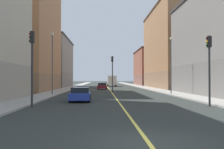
{
  "coord_description": "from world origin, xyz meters",
  "views": [
    {
      "loc": [
        -1.59,
        -8.02,
        2.17
      ],
      "look_at": [
        0.69,
        44.55,
        3.1
      ],
      "focal_mm": 38.59,
      "sensor_mm": 36.0,
      "label": 1
    }
  ],
  "objects_px": {
    "traffic_light_median_far": "(112,69)",
    "traffic_light_left_near": "(209,60)",
    "building_left_far": "(150,68)",
    "car_green": "(83,90)",
    "car_blue": "(80,94)",
    "building_right_midblock": "(28,25)",
    "car_maroon": "(102,86)",
    "building_left_mid": "(172,48)",
    "street_lamp_right_near": "(52,57)",
    "box_truck": "(112,81)",
    "street_lamp_left_near": "(171,60)",
    "traffic_light_right_near": "(32,58)",
    "building_right_distant": "(52,63)"
  },
  "relations": [
    {
      "from": "car_green",
      "to": "building_right_midblock",
      "type": "bearing_deg",
      "value": 134.56
    },
    {
      "from": "building_left_far",
      "to": "street_lamp_left_near",
      "type": "xyz_separation_m",
      "value": [
        -6.75,
        -47.46,
        -1.14
      ]
    },
    {
      "from": "building_right_midblock",
      "to": "traffic_light_median_far",
      "type": "bearing_deg",
      "value": -11.99
    },
    {
      "from": "building_right_distant",
      "to": "street_lamp_left_near",
      "type": "distance_m",
      "value": 38.82
    },
    {
      "from": "car_blue",
      "to": "street_lamp_right_near",
      "type": "bearing_deg",
      "value": 119.22
    },
    {
      "from": "traffic_light_left_near",
      "to": "box_truck",
      "type": "distance_m",
      "value": 50.32
    },
    {
      "from": "traffic_light_left_near",
      "to": "traffic_light_right_near",
      "type": "height_order",
      "value": "traffic_light_right_near"
    },
    {
      "from": "building_left_mid",
      "to": "street_lamp_right_near",
      "type": "xyz_separation_m",
      "value": [
        -22.52,
        -24.03,
        -4.39
      ]
    },
    {
      "from": "building_right_midblock",
      "to": "traffic_light_median_far",
      "type": "height_order",
      "value": "building_right_midblock"
    },
    {
      "from": "building_right_distant",
      "to": "street_lamp_left_near",
      "type": "relative_size",
      "value": 2.71
    },
    {
      "from": "street_lamp_left_near",
      "to": "box_truck",
      "type": "xyz_separation_m",
      "value": [
        -6.57,
        36.1,
        -3.15
      ]
    },
    {
      "from": "building_left_far",
      "to": "traffic_light_left_near",
      "type": "height_order",
      "value": "building_left_far"
    },
    {
      "from": "box_truck",
      "to": "street_lamp_right_near",
      "type": "bearing_deg",
      "value": -103.78
    },
    {
      "from": "traffic_light_left_near",
      "to": "car_maroon",
      "type": "height_order",
      "value": "traffic_light_left_near"
    },
    {
      "from": "building_left_far",
      "to": "car_blue",
      "type": "xyz_separation_m",
      "value": [
        -18.29,
        -56.47,
        -5.23
      ]
    },
    {
      "from": "building_right_distant",
      "to": "car_maroon",
      "type": "relative_size",
      "value": 4.77
    },
    {
      "from": "traffic_light_left_near",
      "to": "building_right_midblock",
      "type": "bearing_deg",
      "value": 131.33
    },
    {
      "from": "building_left_far",
      "to": "traffic_light_median_far",
      "type": "height_order",
      "value": "building_left_far"
    },
    {
      "from": "car_green",
      "to": "car_blue",
      "type": "xyz_separation_m",
      "value": [
        0.41,
        -8.84,
        0.06
      ]
    },
    {
      "from": "street_lamp_left_near",
      "to": "car_maroon",
      "type": "relative_size",
      "value": 1.76
    },
    {
      "from": "building_right_midblock",
      "to": "building_right_distant",
      "type": "distance_m",
      "value": 21.64
    },
    {
      "from": "car_maroon",
      "to": "traffic_light_right_near",
      "type": "bearing_deg",
      "value": -99.85
    },
    {
      "from": "building_right_midblock",
      "to": "box_truck",
      "type": "height_order",
      "value": "building_right_midblock"
    },
    {
      "from": "building_left_mid",
      "to": "car_maroon",
      "type": "bearing_deg",
      "value": -161.36
    },
    {
      "from": "car_green",
      "to": "building_left_mid",
      "type": "bearing_deg",
      "value": 50.59
    },
    {
      "from": "building_left_mid",
      "to": "street_lamp_left_near",
      "type": "relative_size",
      "value": 3.26
    },
    {
      "from": "building_left_far",
      "to": "traffic_light_right_near",
      "type": "bearing_deg",
      "value": -109.35
    },
    {
      "from": "building_right_midblock",
      "to": "street_lamp_right_near",
      "type": "xyz_separation_m",
      "value": [
        6.75,
        -12.02,
        -6.75
      ]
    },
    {
      "from": "building_left_far",
      "to": "traffic_light_right_near",
      "type": "distance_m",
      "value": 65.05
    },
    {
      "from": "street_lamp_right_near",
      "to": "car_blue",
      "type": "relative_size",
      "value": 1.81
    },
    {
      "from": "building_left_far",
      "to": "building_right_distant",
      "type": "relative_size",
      "value": 0.93
    },
    {
      "from": "building_right_midblock",
      "to": "traffic_light_right_near",
      "type": "height_order",
      "value": "building_right_midblock"
    },
    {
      "from": "car_blue",
      "to": "box_truck",
      "type": "relative_size",
      "value": 0.67
    },
    {
      "from": "building_left_mid",
      "to": "traffic_light_right_near",
      "type": "bearing_deg",
      "value": -120.57
    },
    {
      "from": "building_left_mid",
      "to": "car_blue",
      "type": "bearing_deg",
      "value": -120.07
    },
    {
      "from": "traffic_light_median_far",
      "to": "traffic_light_left_near",
      "type": "bearing_deg",
      "value": -72.6
    },
    {
      "from": "building_right_distant",
      "to": "car_green",
      "type": "xyz_separation_m",
      "value": [
        10.58,
        -31.73,
        -5.78
      ]
    },
    {
      "from": "traffic_light_left_near",
      "to": "car_blue",
      "type": "relative_size",
      "value": 1.27
    },
    {
      "from": "building_left_mid",
      "to": "car_blue",
      "type": "distance_m",
      "value": 37.51
    },
    {
      "from": "traffic_light_left_near",
      "to": "car_blue",
      "type": "bearing_deg",
      "value": 155.15
    },
    {
      "from": "traffic_light_right_near",
      "to": "car_maroon",
      "type": "bearing_deg",
      "value": 80.15
    },
    {
      "from": "building_right_midblock",
      "to": "car_maroon",
      "type": "bearing_deg",
      "value": 26.57
    },
    {
      "from": "traffic_light_median_far",
      "to": "building_right_midblock",
      "type": "bearing_deg",
      "value": 168.01
    },
    {
      "from": "building_right_distant",
      "to": "car_blue",
      "type": "xyz_separation_m",
      "value": [
        10.98,
        -40.58,
        -5.72
      ]
    },
    {
      "from": "car_green",
      "to": "car_maroon",
      "type": "bearing_deg",
      "value": 81.64
    },
    {
      "from": "traffic_light_median_far",
      "to": "street_lamp_left_near",
      "type": "relative_size",
      "value": 0.77
    },
    {
      "from": "car_green",
      "to": "car_blue",
      "type": "distance_m",
      "value": 8.85
    },
    {
      "from": "car_blue",
      "to": "traffic_light_right_near",
      "type": "bearing_deg",
      "value": -123.71
    },
    {
      "from": "building_left_far",
      "to": "car_maroon",
      "type": "relative_size",
      "value": 4.42
    },
    {
      "from": "building_left_far",
      "to": "traffic_light_median_far",
      "type": "distance_m",
      "value": 42.61
    }
  ]
}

